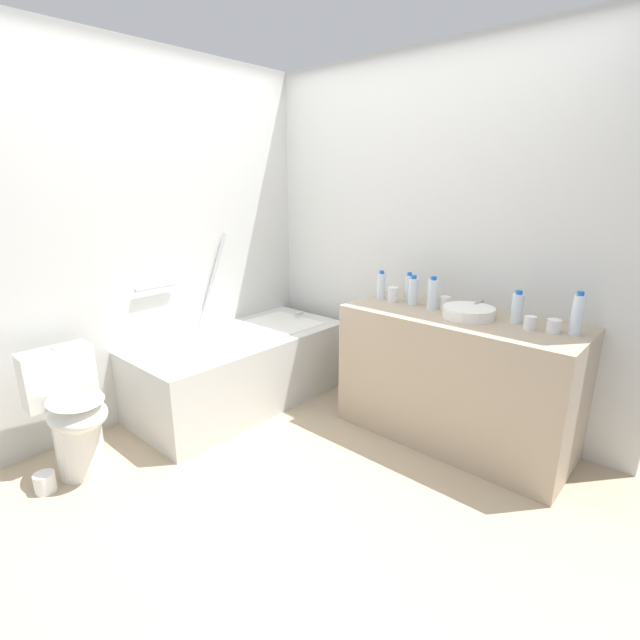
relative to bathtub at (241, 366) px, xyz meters
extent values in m
plane|color=tan|center=(-0.42, -0.95, -0.29)|extent=(3.66, 3.66, 0.00)
cube|color=silver|center=(-0.42, 0.43, 0.97)|extent=(3.06, 0.10, 2.53)
cube|color=silver|center=(0.96, -0.95, 0.97)|extent=(0.10, 3.06, 2.53)
cube|color=silver|center=(0.00, 0.00, -0.02)|extent=(1.63, 0.76, 0.54)
cube|color=white|center=(0.00, 0.00, 0.21)|extent=(1.34, 0.55, 0.09)
cylinder|color=#B3B3B8|center=(0.64, 0.00, 0.29)|extent=(0.09, 0.03, 0.03)
cylinder|color=#B3B3B8|center=(0.06, 0.35, 0.68)|extent=(0.27, 0.03, 0.59)
cylinder|color=#B3B3B8|center=(-0.45, 0.35, 0.65)|extent=(0.30, 0.03, 0.03)
cylinder|color=white|center=(-1.23, -0.03, -0.09)|extent=(0.26, 0.26, 0.40)
ellipsoid|color=white|center=(-1.23, -0.08, 0.11)|extent=(0.32, 0.40, 0.15)
ellipsoid|color=white|center=(-1.23, -0.08, 0.19)|extent=(0.30, 0.38, 0.02)
cube|color=white|center=(-1.22, 0.16, 0.27)|extent=(0.39, 0.18, 0.33)
cylinder|color=#ADADB2|center=(-1.22, 0.16, 0.44)|extent=(0.03, 0.03, 0.01)
cube|color=tan|center=(0.60, -1.47, 0.13)|extent=(0.62, 1.46, 0.85)
cylinder|color=white|center=(0.59, -1.52, 0.59)|extent=(0.31, 0.31, 0.07)
cylinder|color=#AAAAAF|center=(0.79, -1.52, 0.60)|extent=(0.02, 0.02, 0.07)
cylinder|color=#AAAAAF|center=(0.73, -1.52, 0.63)|extent=(0.11, 0.02, 0.02)
cylinder|color=#AAAAAF|center=(0.79, -1.58, 0.58)|extent=(0.03, 0.03, 0.04)
cylinder|color=#AAAAAF|center=(0.79, -1.46, 0.58)|extent=(0.03, 0.03, 0.04)
cylinder|color=silver|center=(0.67, -1.78, 0.65)|extent=(0.07, 0.07, 0.17)
cylinder|color=blue|center=(0.67, -1.78, 0.75)|extent=(0.04, 0.04, 0.02)
cylinder|color=silver|center=(0.62, -1.25, 0.66)|extent=(0.07, 0.07, 0.19)
cylinder|color=blue|center=(0.62, -1.25, 0.77)|extent=(0.04, 0.04, 0.02)
cylinder|color=silver|center=(0.68, -1.03, 0.65)|extent=(0.06, 0.06, 0.19)
cylinder|color=blue|center=(0.68, -1.03, 0.76)|extent=(0.03, 0.03, 0.02)
cylinder|color=silver|center=(0.66, -2.10, 0.67)|extent=(0.06, 0.06, 0.22)
cylinder|color=blue|center=(0.66, -2.10, 0.79)|extent=(0.03, 0.03, 0.02)
cylinder|color=silver|center=(0.63, -0.84, 0.65)|extent=(0.06, 0.06, 0.18)
cylinder|color=blue|center=(0.63, -0.84, 0.75)|extent=(0.03, 0.03, 0.02)
cylinder|color=silver|center=(0.63, -1.10, 0.65)|extent=(0.07, 0.07, 0.18)
cylinder|color=blue|center=(0.63, -1.10, 0.75)|extent=(0.04, 0.04, 0.02)
cylinder|color=white|center=(0.59, -1.88, 0.60)|extent=(0.07, 0.07, 0.08)
cylinder|color=white|center=(0.62, -2.00, 0.60)|extent=(0.07, 0.07, 0.08)
cylinder|color=white|center=(0.61, -0.95, 0.61)|extent=(0.07, 0.07, 0.10)
cylinder|color=white|center=(0.67, -1.31, 0.60)|extent=(0.07, 0.07, 0.08)
cylinder|color=white|center=(-1.44, -0.06, -0.24)|extent=(0.11, 0.11, 0.11)
camera|label=1|loc=(-2.06, -2.67, 1.36)|focal=26.01mm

